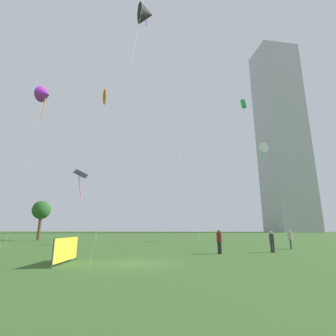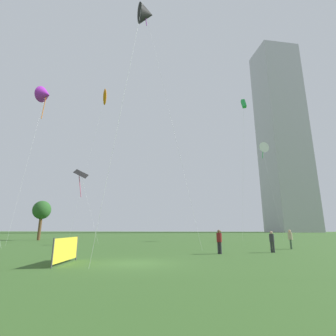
{
  "view_description": "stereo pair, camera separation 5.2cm",
  "coord_description": "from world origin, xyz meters",
  "views": [
    {
      "loc": [
        3.29,
        -14.86,
        1.96
      ],
      "look_at": [
        1.11,
        8.13,
        7.58
      ],
      "focal_mm": 26.53,
      "sensor_mm": 36.0,
      "label": 1
    },
    {
      "loc": [
        3.34,
        -14.85,
        1.96
      ],
      "look_at": [
        1.11,
        8.13,
        7.58
      ],
      "focal_mm": 26.53,
      "sensor_mm": 36.0,
      "label": 2
    }
  ],
  "objects": [
    {
      "name": "distant_highrise_0",
      "position": [
        53.73,
        119.55,
        52.53
      ],
      "size": [
        25.1,
        22.77,
        105.05
      ],
      "primitive_type": "cube",
      "rotation": [
        0.0,
        0.0,
        0.25
      ],
      "color": "#A8A8AD",
      "rests_on": "ground"
    },
    {
      "name": "kite_flying_5",
      "position": [
        -2.79,
        14.9,
        32.73
      ],
      "size": [
        8.63,
        7.32,
        34.29
      ],
      "color": "silver",
      "rests_on": "ground"
    },
    {
      "name": "kite_flying_4",
      "position": [
        -14.49,
        30.81,
        28.81
      ],
      "size": [
        5.53,
        3.85,
        30.07
      ],
      "color": "silver",
      "rests_on": "ground"
    },
    {
      "name": "park_tree_0",
      "position": [
        -22.68,
        26.34,
        4.95
      ],
      "size": [
        2.99,
        2.99,
        6.63
      ],
      "color": "brown",
      "rests_on": "ground"
    },
    {
      "name": "kite_flying_7",
      "position": [
        -18.91,
        17.74,
        22.05
      ],
      "size": [
        2.76,
        6.31,
        23.47
      ],
      "color": "silver",
      "rests_on": "ground"
    },
    {
      "name": "kite_flying_6",
      "position": [
        16.06,
        28.91,
        15.9
      ],
      "size": [
        3.22,
        1.78,
        16.86
      ],
      "color": "silver",
      "rests_on": "ground"
    },
    {
      "name": "person_standing_0",
      "position": [
        12.8,
        11.32,
        1.05
      ],
      "size": [
        0.41,
        0.41,
        1.82
      ],
      "rotation": [
        0.0,
        0.0,
        4.45
      ],
      "color": "#3F593F",
      "rests_on": "ground"
    },
    {
      "name": "kite_flying_3",
      "position": [
        11.59,
        20.93,
        20.57
      ],
      "size": [
        1.02,
        5.37,
        21.4
      ],
      "color": "silver",
      "rests_on": "ground"
    },
    {
      "name": "person_standing_3",
      "position": [
        7.44,
        23.51,
        0.93
      ],
      "size": [
        0.36,
        0.36,
        1.61
      ],
      "rotation": [
        0.0,
        0.0,
        1.23
      ],
      "color": "tan",
      "rests_on": "ground"
    },
    {
      "name": "kite_flying_1",
      "position": [
        -13.35,
        20.48,
        9.87
      ],
      "size": [
        5.63,
        3.6,
        10.77
      ],
      "color": "silver",
      "rests_on": "ground"
    },
    {
      "name": "ground",
      "position": [
        0.0,
        0.0,
        0.0
      ],
      "size": [
        280.0,
        280.0,
        0.0
      ],
      "primitive_type": "plane",
      "color": "#335623"
    },
    {
      "name": "person_standing_1",
      "position": [
        5.42,
        6.01,
        1.07
      ],
      "size": [
        0.41,
        0.41,
        1.84
      ],
      "rotation": [
        0.0,
        0.0,
        2.52
      ],
      "color": "#2D2D33",
      "rests_on": "ground"
    },
    {
      "name": "event_banner",
      "position": [
        -3.97,
        -0.47,
        0.79
      ],
      "size": [
        0.41,
        3.48,
        1.48
      ],
      "color": "#4C4C4C",
      "rests_on": "ground"
    },
    {
      "name": "person_standing_2",
      "position": [
        9.93,
        7.53,
        1.0
      ],
      "size": [
        0.38,
        0.38,
        1.73
      ],
      "rotation": [
        0.0,
        0.0,
        6.04
      ],
      "color": "#2D2D33",
      "rests_on": "ground"
    }
  ]
}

